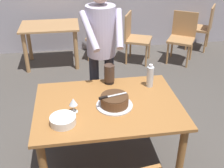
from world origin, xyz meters
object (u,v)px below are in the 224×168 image
cake_on_platter (114,101)px  hurricane_lamp (109,74)px  background_table (50,34)px  background_chair_1 (100,32)px  main_dining_table (108,114)px  wine_glass_near (73,102)px  background_chair_0 (203,26)px  cake_knife (107,97)px  person_cutting_cake (101,44)px  plate_stack (63,120)px  background_chair_2 (182,36)px  background_chair_3 (135,36)px  water_bottle (150,76)px

cake_on_platter → hurricane_lamp: hurricane_lamp is taller
background_table → background_chair_1: size_ratio=1.11×
main_dining_table → cake_on_platter: size_ratio=4.02×
main_dining_table → background_table: 2.69m
wine_glass_near → background_chair_0: 4.01m
cake_on_platter → background_table: (-0.71, 2.65, -0.22)m
cake_knife → person_cutting_cake: size_ratio=0.16×
cake_knife → plate_stack: size_ratio=1.22×
background_chair_1 → background_chair_2: 1.53m
background_table → background_chair_1: 0.93m
main_dining_table → cake_knife: cake_knife is taller
person_cutting_cake → background_chair_3: 2.07m
background_chair_0 → background_chair_1: (-2.10, -0.06, 0.00)m
water_bottle → background_chair_0: 3.24m
hurricane_lamp → main_dining_table: bearing=-100.1°
background_chair_1 → background_chair_2: bearing=-16.3°
person_cutting_cake → background_table: (-0.68, 1.91, -0.50)m
hurricane_lamp → plate_stack: bearing=-127.3°
main_dining_table → hurricane_lamp: 0.46m
cake_knife → person_cutting_cake: bearing=86.9°
plate_stack → background_chair_2: size_ratio=0.24×
main_dining_table → wine_glass_near: size_ratio=9.49×
cake_knife → background_chair_3: size_ratio=0.30×
wine_glass_near → hurricane_lamp: (0.39, 0.48, 0.00)m
person_cutting_cake → background_chair_2: person_cutting_cake is taller
water_bottle → background_chair_2: water_bottle is taller
background_chair_2 → background_chair_3: 0.87m
background_chair_0 → background_chair_3: (-1.50, -0.38, 0.00)m
plate_stack → person_cutting_cake: size_ratio=0.13×
wine_glass_near → plate_stack: bearing=-120.8°
cake_knife → background_table: 2.76m
water_bottle → background_table: bearing=115.8°
person_cutting_cake → background_chair_0: size_ratio=1.91×
background_table → main_dining_table: bearing=-75.9°
cake_on_platter → background_chair_1: background_chair_1 is taller
main_dining_table → background_chair_0: background_chair_0 is taller
cake_knife → cake_on_platter: bearing=13.8°
cake_on_platter → cake_knife: bearing=-166.2°
cake_on_platter → wine_glass_near: wine_glass_near is taller
water_bottle → background_chair_1: size_ratio=0.28×
cake_on_platter → cake_knife: cake_knife is taller
cake_on_platter → background_chair_1: (0.18, 2.88, -0.31)m
cake_on_platter → plate_stack: cake_on_platter is taller
background_chair_3 → main_dining_table: bearing=-108.5°
main_dining_table → wine_glass_near: wine_glass_near is taller
background_table → background_chair_0: background_chair_0 is taller
background_chair_2 → background_chair_3: (-0.87, 0.11, 0.00)m
cake_knife → plate_stack: bearing=-155.5°
person_cutting_cake → background_chair_1: 2.23m
cake_knife → wine_glass_near: size_ratio=1.86×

